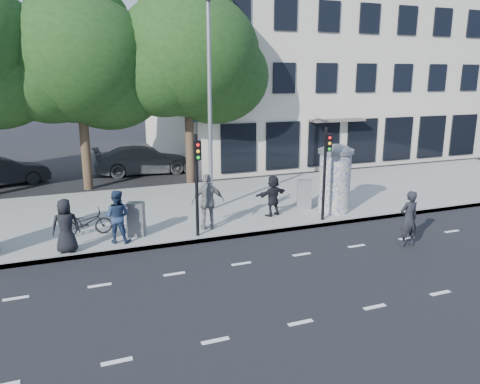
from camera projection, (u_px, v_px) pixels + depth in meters
name	position (u px, v px, depth m)	size (l,w,h in m)	color
ground	(261.00, 283.00, 12.41)	(120.00, 120.00, 0.00)	black
sidewalk	(187.00, 208.00, 19.16)	(40.00, 8.00, 0.15)	gray
curb	(218.00, 238.00, 15.59)	(40.00, 0.10, 0.16)	slate
lane_dash_near	(300.00, 323.00, 10.42)	(32.00, 0.12, 0.01)	silver
lane_dash_far	(241.00, 264.00, 13.67)	(32.00, 0.12, 0.01)	silver
ad_column_right	(335.00, 177.00, 18.11)	(1.36, 1.36, 2.65)	beige
traffic_pole_near	(197.00, 175.00, 15.08)	(0.22, 0.31, 3.40)	black
traffic_pole_far	(326.00, 165.00, 16.77)	(0.22, 0.31, 3.40)	black
street_lamp	(210.00, 91.00, 17.51)	(0.25, 0.93, 8.00)	slate
tree_near_left	(78.00, 59.00, 21.16)	(6.80, 6.80, 8.97)	#38281C
tree_center	(187.00, 55.00, 22.51)	(7.00, 7.00, 9.30)	#38281C
building	(302.00, 66.00, 33.24)	(20.30, 15.85, 12.00)	beige
ped_a	(66.00, 226.00, 13.99)	(0.81, 0.53, 1.66)	black
ped_c	(117.00, 216.00, 14.83)	(0.83, 0.65, 1.71)	#1D2D49
ped_e	(208.00, 202.00, 16.06)	(1.14, 0.65, 1.95)	slate
ped_f	(273.00, 196.00, 17.69)	(1.44, 0.52, 1.56)	black
man_road	(409.00, 219.00, 14.90)	(0.67, 0.44, 1.83)	black
bicycle	(86.00, 223.00, 15.54)	(1.68, 0.59, 0.88)	black
cabinet_left	(136.00, 219.00, 15.51)	(0.54, 0.40, 1.14)	#5C5D60
cabinet_right	(304.00, 194.00, 18.70)	(0.56, 0.41, 1.17)	gray
car_mid	(2.00, 172.00, 23.14)	(4.29, 1.49, 1.41)	black
car_right	(143.00, 160.00, 26.02)	(5.31, 2.16, 1.54)	#4F5255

